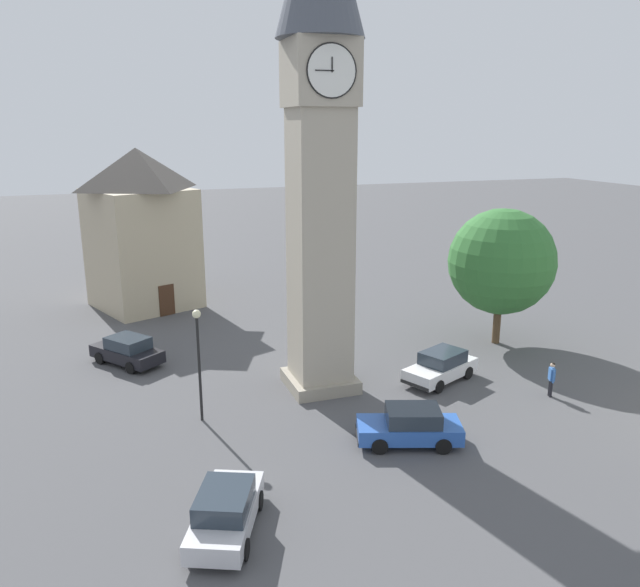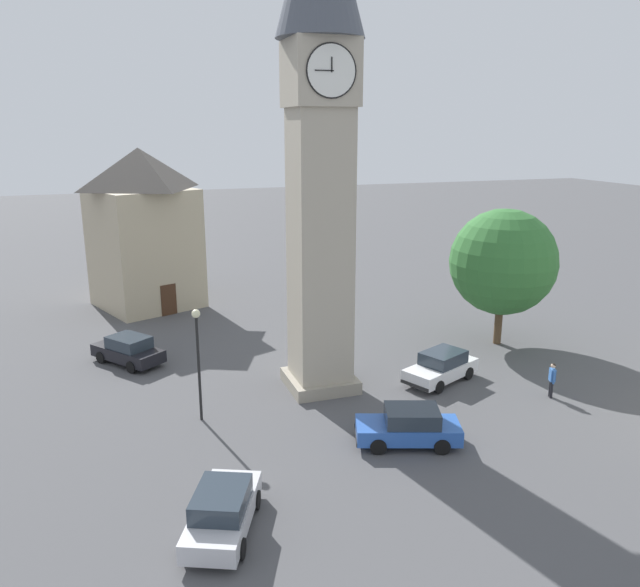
# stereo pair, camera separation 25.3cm
# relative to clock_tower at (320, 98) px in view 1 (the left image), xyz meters

# --- Properties ---
(ground_plane) EXTENTS (200.00, 200.00, 0.00)m
(ground_plane) POSITION_rel_clock_tower_xyz_m (-0.00, -0.00, -13.44)
(ground_plane) COLOR #4C4C4F
(clock_tower) EXTENTS (3.82, 3.82, 22.93)m
(clock_tower) POSITION_rel_clock_tower_xyz_m (0.00, 0.00, 0.00)
(clock_tower) COLOR gray
(clock_tower) RESTS_ON ground
(car_blue_kerb) EXTENTS (3.20, 4.46, 1.53)m
(car_blue_kerb) POSITION_rel_clock_tower_xyz_m (6.47, 9.62, -12.68)
(car_blue_kerb) COLOR silver
(car_blue_kerb) RESTS_ON ground
(car_silver_kerb) EXTENTS (4.46, 3.24, 1.53)m
(car_silver_kerb) POSITION_rel_clock_tower_xyz_m (-5.90, 1.32, -12.68)
(car_silver_kerb) COLOR white
(car_silver_kerb) RESTS_ON ground
(car_red_corner) EXTENTS (3.83, 4.31, 1.53)m
(car_red_corner) POSITION_rel_clock_tower_xyz_m (8.69, -6.18, -12.68)
(car_red_corner) COLOR black
(car_red_corner) RESTS_ON ground
(car_white_side) EXTENTS (4.45, 2.95, 1.53)m
(car_white_side) POSITION_rel_clock_tower_xyz_m (-1.51, 6.49, -12.68)
(car_white_side) COLOR #2D5BB7
(car_white_side) RESTS_ON ground
(pedestrian) EXTENTS (0.33, 0.53, 1.69)m
(pedestrian) POSITION_rel_clock_tower_xyz_m (-9.81, 4.66, -12.44)
(pedestrian) COLOR black
(pedestrian) RESTS_ON ground
(tree) EXTENTS (6.02, 6.02, 7.88)m
(tree) POSITION_rel_clock_tower_xyz_m (-11.82, -2.56, -8.59)
(tree) COLOR brown
(tree) RESTS_ON ground
(building_terrace_right) EXTENTS (8.29, 8.37, 10.91)m
(building_terrace_right) POSITION_rel_clock_tower_xyz_m (6.90, -17.41, -7.89)
(building_terrace_right) COLOR tan
(building_terrace_right) RESTS_ON ground
(lamp_post) EXTENTS (0.36, 0.36, 4.98)m
(lamp_post) POSITION_rel_clock_tower_xyz_m (6.00, 1.70, -10.11)
(lamp_post) COLOR black
(lamp_post) RESTS_ON ground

